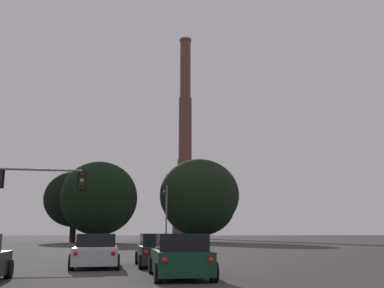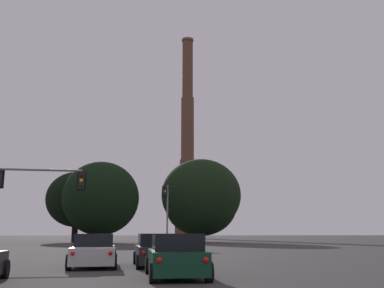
# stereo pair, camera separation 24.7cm
# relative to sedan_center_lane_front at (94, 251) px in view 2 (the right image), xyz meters

# --- Properties ---
(sedan_center_lane_front) EXTENTS (2.02, 4.72, 1.43)m
(sedan_center_lane_front) POSITION_rel_sedan_center_lane_front_xyz_m (0.00, 0.00, 0.00)
(sedan_center_lane_front) COLOR silver
(sedan_center_lane_front) RESTS_ON ground_plane
(hatchback_right_lane_front) EXTENTS (1.92, 4.11, 1.44)m
(hatchback_right_lane_front) POSITION_rel_sedan_center_lane_front_xyz_m (2.73, -0.20, -0.00)
(hatchback_right_lane_front) COLOR #232328
(hatchback_right_lane_front) RESTS_ON ground_plane
(hatchback_right_lane_second) EXTENTS (2.01, 4.15, 1.44)m
(hatchback_right_lane_second) POSITION_rel_sedan_center_lane_front_xyz_m (2.93, -5.49, -0.00)
(hatchback_right_lane_second) COLOR #0F3823
(hatchback_right_lane_second) RESTS_ON ground_plane
(traffic_light_far_right) EXTENTS (0.78, 0.50, 6.57)m
(traffic_light_far_right) POSITION_rel_sedan_center_lane_front_xyz_m (6.22, 27.79, 3.62)
(traffic_light_far_right) COLOR slate
(traffic_light_far_right) RESTS_ON ground_plane
(traffic_light_overhead_left) EXTENTS (5.80, 0.50, 5.48)m
(traffic_light_overhead_left) POSITION_rel_sedan_center_lane_front_xyz_m (-4.73, 8.60, 3.54)
(traffic_light_overhead_left) COLOR slate
(traffic_light_overhead_left) RESTS_ON ground_plane
(smokestack) EXTENTS (7.17, 7.17, 60.59)m
(smokestack) POSITION_rel_sedan_center_lane_front_xyz_m (21.09, 108.08, 23.03)
(smokestack) COLOR #523427
(smokestack) RESTS_ON ground_plane
(treeline_far_right) EXTENTS (12.16, 10.95, 11.22)m
(treeline_far_right) POSITION_rel_sedan_center_lane_front_xyz_m (15.10, 54.72, 5.42)
(treeline_far_right) COLOR black
(treeline_far_right) RESTS_ON ground_plane
(treeline_center_right) EXTENTS (13.65, 12.29, 14.05)m
(treeline_center_right) POSITION_rel_sedan_center_lane_front_xyz_m (15.18, 55.00, 7.18)
(treeline_center_right) COLOR black
(treeline_center_right) RESTS_ON ground_plane
(treeline_left_mid) EXTENTS (11.89, 10.70, 12.57)m
(treeline_left_mid) POSITION_rel_sedan_center_lane_front_xyz_m (-1.54, 51.03, 6.16)
(treeline_left_mid) COLOR black
(treeline_left_mid) RESTS_ON ground_plane
(treeline_center_left) EXTENTS (9.80, 8.82, 11.50)m
(treeline_center_left) POSITION_rel_sedan_center_lane_front_xyz_m (-5.65, 55.66, 6.27)
(treeline_center_left) COLOR black
(treeline_center_left) RESTS_ON ground_plane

